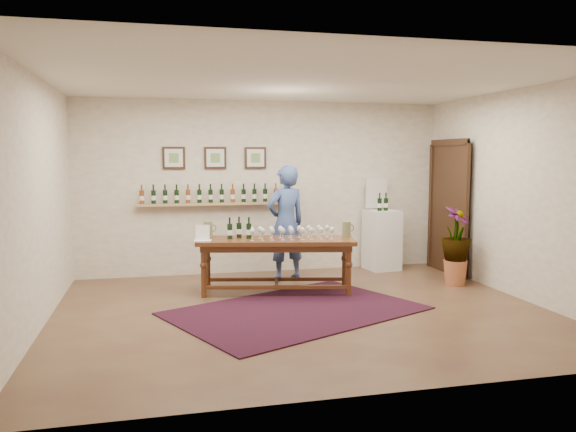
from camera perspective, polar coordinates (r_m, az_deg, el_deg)
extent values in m
plane|color=#4F2C23|center=(7.03, 1.51, -9.63)|extent=(6.00, 6.00, 0.00)
plane|color=#F1E3CC|center=(9.22, -2.42, 2.94)|extent=(6.00, 0.00, 6.00)
plane|color=#F1E3CC|center=(4.43, 9.83, -0.52)|extent=(6.00, 0.00, 6.00)
plane|color=#F1E3CC|center=(6.69, -24.17, 1.23)|extent=(0.00, 5.00, 5.00)
plane|color=#F1E3CC|center=(8.09, 22.57, 2.04)|extent=(0.00, 5.00, 5.00)
plane|color=silver|center=(6.83, 1.58, 13.62)|extent=(6.00, 6.00, 0.00)
cube|color=tan|center=(9.04, -7.30, 1.24)|extent=(2.50, 0.16, 0.04)
cube|color=black|center=(9.51, 16.21, 0.68)|extent=(0.10, 1.00, 2.10)
cube|color=black|center=(9.49, 15.95, 0.68)|extent=(0.04, 1.12, 2.22)
cube|color=black|center=(9.03, -11.53, 5.80)|extent=(0.35, 0.03, 0.35)
cube|color=silver|center=(9.01, -11.53, 5.80)|extent=(0.28, 0.01, 0.28)
cube|color=#6D974B|center=(9.00, -11.53, 5.80)|extent=(0.15, 0.00, 0.15)
cube|color=black|center=(9.07, -7.40, 5.87)|extent=(0.35, 0.03, 0.35)
cube|color=silver|center=(9.05, -7.39, 5.87)|extent=(0.28, 0.01, 0.28)
cube|color=#6D974B|center=(9.05, -7.39, 5.87)|extent=(0.15, 0.00, 0.15)
cube|color=black|center=(9.16, -3.33, 5.91)|extent=(0.35, 0.03, 0.35)
cube|color=silver|center=(9.14, -3.31, 5.91)|extent=(0.28, 0.01, 0.28)
cube|color=#6D974B|center=(9.14, -3.31, 5.91)|extent=(0.15, 0.00, 0.15)
cube|color=#420B0E|center=(7.02, 0.83, -9.59)|extent=(3.47, 2.99, 0.02)
cube|color=#3F1D0F|center=(7.79, -1.20, -2.53)|extent=(2.26, 1.12, 0.06)
cube|color=#3F1D0F|center=(7.80, -1.20, -3.03)|extent=(2.12, 0.98, 0.10)
cylinder|color=#3F1D0F|center=(7.68, -8.58, -5.63)|extent=(0.08, 0.08, 0.71)
cylinder|color=#3F1D0F|center=(7.68, 6.20, -5.59)|extent=(0.08, 0.08, 0.71)
cylinder|color=#3F1D0F|center=(8.16, -8.14, -4.93)|extent=(0.08, 0.08, 0.71)
cylinder|color=#3F1D0F|center=(8.16, 5.75, -4.90)|extent=(0.08, 0.08, 0.71)
cube|color=#3F1D0F|center=(7.67, -1.19, -7.24)|extent=(1.93, 0.46, 0.05)
cube|color=#3F1D0F|center=(8.14, -1.19, -6.45)|extent=(1.93, 0.46, 0.05)
cube|color=#3F1D0F|center=(7.90, -1.19, -6.83)|extent=(0.15, 0.49, 0.05)
cube|color=silver|center=(7.70, -8.68, -1.69)|extent=(0.26, 0.21, 0.21)
cube|color=white|center=(9.59, 9.51, -2.41)|extent=(0.57, 0.57, 1.00)
cube|color=silver|center=(9.66, 8.98, 2.30)|extent=(0.40, 0.08, 0.55)
cone|color=#AA5D38|center=(8.74, 16.61, -5.53)|extent=(0.35, 0.35, 0.37)
imported|color=black|center=(8.66, 16.72, -2.26)|extent=(0.75, 0.75, 0.64)
imported|color=#374D83|center=(8.61, -0.22, -0.73)|extent=(0.74, 0.59, 1.77)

